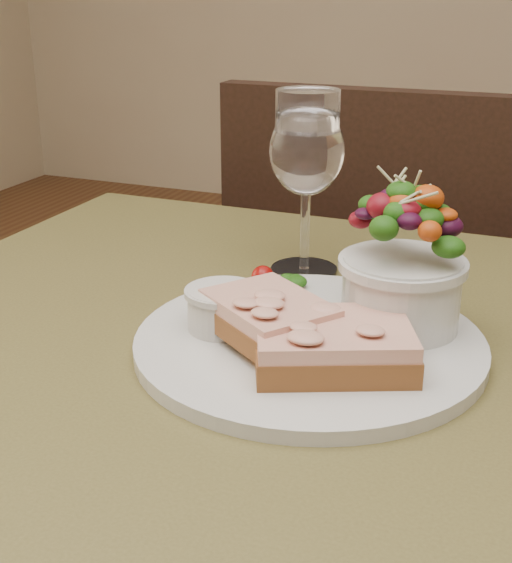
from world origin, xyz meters
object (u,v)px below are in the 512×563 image
at_px(chair_far, 374,417).
at_px(dinner_plate, 309,343).
at_px(sandwich_back, 269,317).
at_px(cafe_table, 263,461).
at_px(ramekin, 223,307).
at_px(wine_glass, 307,156).
at_px(sandwich_front, 333,345).
at_px(salad_bowl, 403,261).

xyz_separation_m(chair_far, dinner_plate, (0.09, -0.66, 0.46)).
height_order(chair_far, sandwich_back, chair_far).
xyz_separation_m(cafe_table, ramekin, (-0.04, 0.02, 0.13)).
relative_size(chair_far, wine_glass, 5.14).
height_order(sandwich_back, ramekin, sandwich_back).
xyz_separation_m(sandwich_front, wine_glass, (-0.10, 0.21, 0.09)).
distance_m(sandwich_back, salad_bowl, 0.12).
xyz_separation_m(cafe_table, salad_bowl, (0.09, 0.08, 0.17)).
xyz_separation_m(chair_far, salad_bowl, (0.15, -0.61, 0.53)).
relative_size(ramekin, salad_bowl, 0.47).
bearing_deg(ramekin, dinner_plate, 8.49).
xyz_separation_m(sandwich_front, salad_bowl, (0.03, 0.09, 0.04)).
xyz_separation_m(sandwich_back, ramekin, (-0.05, 0.01, -0.00)).
bearing_deg(sandwich_back, chair_far, 130.19).
bearing_deg(sandwich_front, sandwich_back, 140.49).
distance_m(dinner_plate, ramekin, 0.08).
relative_size(sandwich_front, wine_glass, 0.83).
height_order(sandwich_back, salad_bowl, salad_bowl).
bearing_deg(sandwich_back, cafe_table, -95.87).
height_order(dinner_plate, wine_glass, wine_glass).
height_order(chair_far, ramekin, chair_far).
height_order(chair_far, dinner_plate, chair_far).
bearing_deg(wine_glass, salad_bowl, -44.39).
xyz_separation_m(sandwich_back, wine_glass, (-0.04, 0.20, 0.09)).
bearing_deg(ramekin, sandwich_back, -13.88).
xyz_separation_m(cafe_table, dinner_plate, (0.03, 0.03, 0.11)).
distance_m(sandwich_front, wine_glass, 0.25).
xyz_separation_m(cafe_table, wine_glass, (-0.03, 0.20, 0.22)).
height_order(sandwich_front, sandwich_back, sandwich_back).
distance_m(dinner_plate, sandwich_front, 0.06).
relative_size(chair_far, sandwich_front, 6.17).
bearing_deg(dinner_plate, wine_glass, 110.12).
bearing_deg(dinner_plate, ramekin, -171.51).
height_order(cafe_table, chair_far, chair_far).
bearing_deg(cafe_table, sandwich_back, 48.76).
bearing_deg(dinner_plate, salad_bowl, 38.12).
distance_m(sandwich_back, wine_glass, 0.22).
distance_m(ramekin, salad_bowl, 0.16).
distance_m(dinner_plate, salad_bowl, 0.10).
bearing_deg(sandwich_front, cafe_table, 144.50).
bearing_deg(wine_glass, ramekin, -92.96).
xyz_separation_m(ramekin, wine_glass, (0.01, 0.19, 0.09)).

